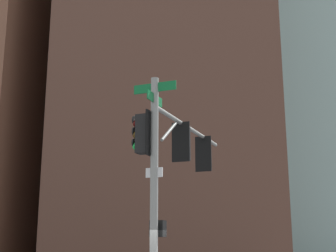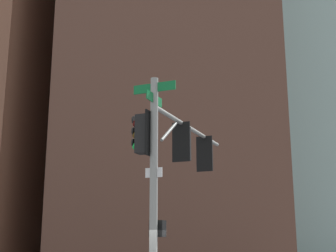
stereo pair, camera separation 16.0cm
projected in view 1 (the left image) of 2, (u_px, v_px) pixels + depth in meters
signal_pole_assembly at (173, 159)px, 13.50m from camera, size 5.59×2.15×6.35m
building_brick_farside at (48, 63)px, 68.12m from camera, size 22.98×14.06×53.75m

